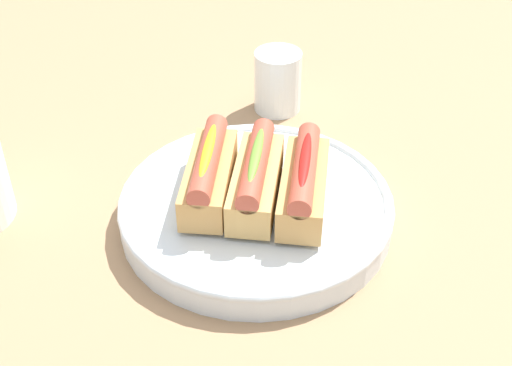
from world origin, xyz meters
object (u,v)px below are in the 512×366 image
(serving_bowl, at_px, (256,208))
(water_glass, at_px, (278,83))
(hotdog_front, at_px, (304,182))
(hotdog_side, at_px, (209,173))
(hotdog_back, at_px, (256,178))

(serving_bowl, distance_m, water_glass, 0.26)
(hotdog_front, relative_size, hotdog_side, 1.01)
(hotdog_front, bearing_deg, serving_bowl, 79.03)
(hotdog_back, bearing_deg, water_glass, -8.51)
(hotdog_back, relative_size, hotdog_side, 1.01)
(water_glass, bearing_deg, hotdog_side, 159.47)
(serving_bowl, bearing_deg, water_glass, -8.51)
(hotdog_front, bearing_deg, hotdog_side, 79.03)
(hotdog_front, distance_m, hotdog_side, 0.11)
(hotdog_front, relative_size, hotdog_back, 1.00)
(serving_bowl, xyz_separation_m, hotdog_front, (-0.01, -0.05, 0.05))
(serving_bowl, bearing_deg, hotdog_front, -100.97)
(serving_bowl, height_order, water_glass, water_glass)
(hotdog_back, xyz_separation_m, hotdog_side, (0.01, 0.05, 0.00))
(hotdog_front, xyz_separation_m, hotdog_back, (0.01, 0.05, 0.00))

